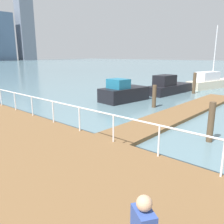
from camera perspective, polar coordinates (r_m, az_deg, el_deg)
name	(u,v)px	position (r m, az deg, el deg)	size (l,w,h in m)	color
ground_plane	(39,103)	(18.90, -17.38, 2.18)	(300.00, 300.00, 0.00)	slate
floating_dock	(183,112)	(15.40, 16.92, -0.01)	(15.51, 2.00, 0.18)	brown
boardwalk_railing	(95,116)	(9.32, -4.17, -0.89)	(0.06, 29.42, 1.08)	white
dock_piling_0	(211,122)	(10.64, 23.12, -2.30)	(0.27, 0.27, 1.74)	brown
dock_piling_1	(154,96)	(16.59, 10.32, 3.82)	(0.28, 0.28, 1.59)	brown
dock_piling_2	(194,83)	(23.63, 19.54, 6.70)	(0.30, 0.30, 1.99)	brown
moored_boat_0	(211,82)	(28.36, 23.06, 6.85)	(7.31, 3.22, 6.67)	beige
moored_boat_4	(123,93)	(18.64, 2.78, 4.74)	(4.19, 2.32, 1.80)	black
moored_boat_5	(169,87)	(22.93, 13.71, 6.03)	(5.74, 2.03, 1.80)	black
skyline_tower_5	(0,37)	(169.39, -25.78, 16.26)	(13.95, 11.94, 28.95)	slate
skyline_tower_6	(24,9)	(175.19, -20.87, 22.60)	(9.26, 8.65, 65.31)	slate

